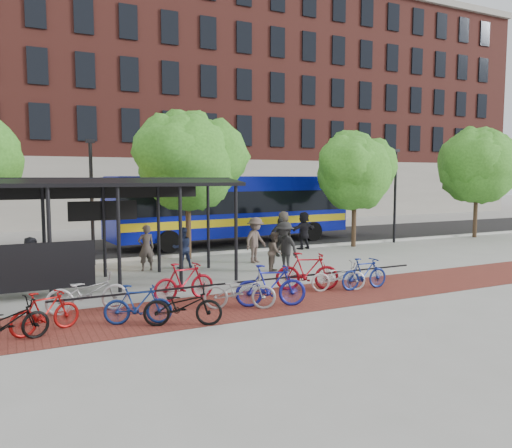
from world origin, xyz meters
name	(u,v)px	position (x,y,z in m)	size (l,w,h in m)	color
ground	(285,265)	(0.00, 0.00, 0.00)	(160.00, 160.00, 0.00)	#9E9E99
asphalt_street	(213,242)	(0.00, 8.00, 0.01)	(160.00, 8.00, 0.01)	black
curb	(244,251)	(0.00, 4.00, 0.06)	(160.00, 0.25, 0.12)	#B7B7B2
brick_strip	(309,297)	(-2.00, -5.00, 0.00)	(24.00, 3.00, 0.01)	maroon
bike_rack_rail	(257,295)	(-3.30, -4.10, 0.00)	(12.00, 0.05, 0.95)	black
building_brick	(241,109)	(10.00, 26.00, 10.00)	(55.00, 14.00, 20.00)	maroon
bus_shelter	(74,196)	(-8.13, -0.48, 3.00)	(10.60, 3.07, 3.60)	black
tree_b	(189,157)	(-2.90, 3.35, 4.46)	(5.15, 4.20, 6.47)	#382619
tree_c	(356,168)	(6.09, 3.35, 4.05)	(4.66, 3.80, 5.92)	#382619
tree_d	(478,163)	(15.10, 3.35, 4.47)	(5.39, 4.40, 6.55)	#382619
lamp_post_left	(92,198)	(-7.00, 3.60, 2.75)	(0.35, 0.20, 5.12)	black
lamp_post_right	(395,193)	(9.00, 3.60, 2.75)	(0.35, 0.20, 5.12)	black
bus	(234,205)	(0.90, 7.23, 2.09)	(13.70, 4.11, 3.65)	#08129D
bike_0	(6,323)	(-10.17, -5.83, 0.49)	(0.65, 1.85, 0.97)	black
bike_1	(45,312)	(-9.37, -5.30, 0.50)	(0.47, 1.65, 0.99)	maroon
bike_2	(88,292)	(-8.25, -3.91, 0.56)	(0.74, 2.13, 1.12)	#9E9EA0
bike_3	(138,305)	(-7.29, -5.57, 0.50)	(0.47, 1.66, 1.00)	navy
bike_4	(183,306)	(-6.34, -6.18, 0.50)	(0.67, 1.91, 1.00)	black
bike_5	(184,282)	(-5.53, -3.81, 0.57)	(0.53, 1.89, 1.14)	maroon
bike_6	(240,291)	(-4.47, -5.39, 0.52)	(0.69, 1.98, 1.04)	gray
bike_7	(271,286)	(-3.58, -5.53, 0.60)	(0.56, 1.98, 1.19)	navy
bike_9	(307,271)	(-1.59, -4.25, 0.61)	(0.57, 2.04, 1.22)	maroon
bike_10	(338,276)	(-0.76, -4.78, 0.47)	(0.63, 1.80, 0.95)	#B9B9BC
bike_11	(364,274)	(0.13, -4.96, 0.52)	(0.49, 1.72, 1.03)	navy
pedestrian_0	(31,261)	(-9.44, 0.64, 0.81)	(0.79, 0.51, 1.61)	black
pedestrian_1	(146,248)	(-5.36, 1.37, 0.89)	(0.65, 0.43, 1.78)	#403833
pedestrian_2	(182,248)	(-3.94, 1.27, 0.82)	(0.79, 0.62, 1.63)	#1B233F
pedestrian_3	(256,240)	(-0.78, 1.11, 0.96)	(1.25, 0.72, 1.93)	brown
pedestrian_4	(280,237)	(0.98, 2.19, 0.88)	(1.03, 0.43, 1.76)	#252525
pedestrian_5	(304,230)	(3.19, 3.68, 0.94)	(1.75, 0.56, 1.88)	black
pedestrian_6	(284,231)	(2.09, 3.80, 0.97)	(0.94, 0.61, 1.93)	#474039
pedestrian_8	(275,252)	(-0.97, -0.97, 0.77)	(0.74, 0.58, 1.53)	brown
pedestrian_9	(285,247)	(-0.68, -1.19, 0.96)	(1.24, 0.71, 1.92)	black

